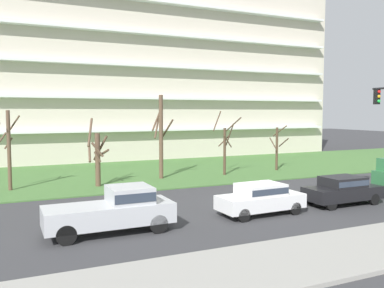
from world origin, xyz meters
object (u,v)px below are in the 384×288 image
(sedan_white_center_right, at_px, (261,197))
(sedan_black_near_right, at_px, (342,189))
(pickup_silver_near_left, at_px, (115,209))
(tree_center, at_px, (161,136))
(tree_left, at_px, (97,156))
(tree_far_left, at_px, (8,148))
(tree_far_right, at_px, (277,147))
(tree_right, at_px, (225,145))

(sedan_white_center_right, distance_m, sedan_black_near_right, 5.42)
(pickup_silver_near_left, bearing_deg, tree_center, 61.47)
(tree_left, relative_size, tree_center, 0.74)
(pickup_silver_near_left, bearing_deg, sedan_white_center_right, -0.35)
(tree_left, xyz_separation_m, tree_center, (5.13, 1.34, 1.19))
(sedan_white_center_right, xyz_separation_m, sedan_black_near_right, (5.42, 0.00, 0.00))
(tree_center, bearing_deg, sedan_black_near_right, -63.05)
(tree_far_left, height_order, tree_far_right, tree_far_left)
(tree_far_left, distance_m, sedan_white_center_right, 16.59)
(pickup_silver_near_left, bearing_deg, tree_far_right, 35.02)
(tree_far_left, bearing_deg, tree_center, 2.33)
(tree_far_right, distance_m, sedan_white_center_right, 15.97)
(pickup_silver_near_left, relative_size, sedan_black_near_right, 1.23)
(tree_far_left, relative_size, pickup_silver_near_left, 0.97)
(sedan_black_near_right, bearing_deg, pickup_silver_near_left, -179.92)
(tree_center, relative_size, pickup_silver_near_left, 1.19)
(tree_far_right, xyz_separation_m, sedan_white_center_right, (-10.03, -12.37, -1.21))
(tree_left, bearing_deg, pickup_silver_near_left, -97.56)
(sedan_white_center_right, height_order, sedan_black_near_right, same)
(tree_left, distance_m, pickup_silver_near_left, 11.08)
(tree_far_right, height_order, pickup_silver_near_left, tree_far_right)
(tree_right, relative_size, sedan_black_near_right, 1.19)
(tree_far_right, distance_m, sedan_black_near_right, 13.26)
(tree_center, height_order, tree_right, tree_center)
(tree_far_left, bearing_deg, tree_left, -9.37)
(tree_left, distance_m, sedan_black_near_right, 15.82)
(tree_right, height_order, pickup_silver_near_left, tree_right)
(tree_center, relative_size, tree_far_right, 1.61)
(sedan_white_center_right, relative_size, sedan_black_near_right, 1.01)
(tree_center, height_order, sedan_black_near_right, tree_center)
(tree_right, height_order, tree_far_right, tree_right)
(tree_right, xyz_separation_m, sedan_black_near_right, (0.86, -11.87, -1.60))
(tree_left, bearing_deg, tree_far_left, 170.63)
(tree_far_left, height_order, tree_center, tree_center)
(tree_right, relative_size, pickup_silver_near_left, 0.97)
(tree_far_left, xyz_separation_m, tree_center, (10.63, 0.43, 0.50))
(pickup_silver_near_left, xyz_separation_m, sedan_white_center_right, (7.39, -0.00, -0.14))
(tree_left, xyz_separation_m, sedan_white_center_right, (5.95, -10.93, -1.29))
(tree_center, xyz_separation_m, pickup_silver_near_left, (-6.58, -12.27, -2.33))
(tree_far_right, relative_size, pickup_silver_near_left, 0.74)
(tree_far_left, xyz_separation_m, tree_left, (5.51, -0.91, -0.68))
(tree_left, relative_size, sedan_white_center_right, 1.06)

